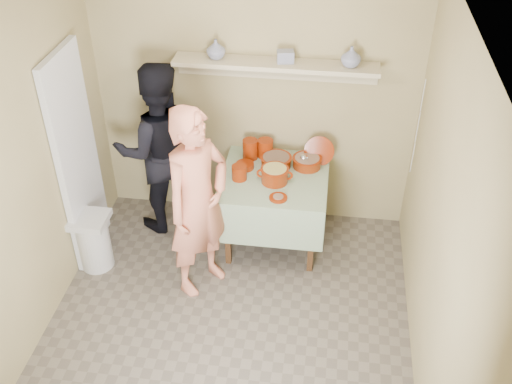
% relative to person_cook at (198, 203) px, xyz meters
% --- Properties ---
extents(ground, '(3.50, 3.50, 0.00)m').
position_rel_person_cook_xyz_m(ground, '(0.32, -0.62, -0.88)').
color(ground, '#62584D').
rests_on(ground, ground).
extents(tile_panel, '(0.06, 0.70, 2.00)m').
position_rel_person_cook_xyz_m(tile_panel, '(-1.14, 0.33, 0.12)').
color(tile_panel, silver).
rests_on(tile_panel, ground).
extents(plate_stack_a, '(0.14, 0.14, 0.19)m').
position_rel_person_cook_xyz_m(plate_stack_a, '(0.30, 0.93, -0.02)').
color(plate_stack_a, '#6C1700').
rests_on(plate_stack_a, serving_table).
extents(plate_stack_b, '(0.15, 0.15, 0.18)m').
position_rel_person_cook_xyz_m(plate_stack_b, '(0.44, 0.98, -0.03)').
color(plate_stack_b, '#6C1700').
rests_on(plate_stack_b, serving_table).
extents(bowl_stack, '(0.14, 0.14, 0.14)m').
position_rel_person_cook_xyz_m(bowl_stack, '(0.25, 0.57, -0.05)').
color(bowl_stack, '#6C1700').
rests_on(bowl_stack, serving_table).
extents(empty_bowl, '(0.17, 0.17, 0.05)m').
position_rel_person_cook_xyz_m(empty_bowl, '(0.28, 0.75, -0.09)').
color(empty_bowl, '#6C1700').
rests_on(empty_bowl, serving_table).
extents(propped_lid, '(0.28, 0.12, 0.27)m').
position_rel_person_cook_xyz_m(propped_lid, '(0.95, 0.95, 0.00)').
color(propped_lid, '#6C1700').
rests_on(propped_lid, serving_table).
extents(vase_right, '(0.18, 0.18, 0.18)m').
position_rel_person_cook_xyz_m(vase_right, '(1.16, 1.00, 0.93)').
color(vase_right, navy).
rests_on(vase_right, wall_shelf).
extents(vase_left, '(0.23, 0.23, 0.17)m').
position_rel_person_cook_xyz_m(vase_left, '(-0.01, 1.01, 0.93)').
color(vase_left, navy).
rests_on(vase_left, wall_shelf).
extents(ceramic_box, '(0.16, 0.13, 0.10)m').
position_rel_person_cook_xyz_m(ceramic_box, '(0.60, 1.01, 0.89)').
color(ceramic_box, navy).
rests_on(ceramic_box, wall_shelf).
extents(person_cook, '(0.71, 0.77, 1.76)m').
position_rel_person_cook_xyz_m(person_cook, '(0.00, 0.00, 0.00)').
color(person_cook, '#D6785C').
rests_on(person_cook, ground).
extents(person_helper, '(1.03, 0.93, 1.74)m').
position_rel_person_cook_xyz_m(person_helper, '(-0.55, 0.80, -0.01)').
color(person_helper, black).
rests_on(person_helper, ground).
extents(room_shell, '(3.04, 3.54, 2.62)m').
position_rel_person_cook_xyz_m(room_shell, '(0.32, -0.62, 0.73)').
color(room_shell, tan).
rests_on(room_shell, ground).
extents(serving_table, '(0.97, 0.97, 0.76)m').
position_rel_person_cook_xyz_m(serving_table, '(0.57, 0.66, -0.24)').
color(serving_table, '#4C2D16').
rests_on(serving_table, ground).
extents(cazuela_meat_a, '(0.30, 0.30, 0.10)m').
position_rel_person_cook_xyz_m(cazuela_meat_a, '(0.56, 0.83, -0.06)').
color(cazuela_meat_a, '#5E1804').
rests_on(cazuela_meat_a, serving_table).
extents(cazuela_meat_b, '(0.28, 0.28, 0.10)m').
position_rel_person_cook_xyz_m(cazuela_meat_b, '(0.84, 0.85, -0.06)').
color(cazuela_meat_b, '#5E1804').
rests_on(cazuela_meat_b, serving_table).
extents(ladle, '(0.08, 0.26, 0.19)m').
position_rel_person_cook_xyz_m(ladle, '(0.82, 0.82, -0.01)').
color(ladle, silver).
rests_on(ladle, cazuela_meat_b).
extents(cazuela_rice, '(0.33, 0.25, 0.14)m').
position_rel_person_cook_xyz_m(cazuela_rice, '(0.57, 0.57, -0.03)').
color(cazuela_rice, '#5E1804').
rests_on(cazuela_rice, serving_table).
extents(front_plate, '(0.16, 0.16, 0.03)m').
position_rel_person_cook_xyz_m(front_plate, '(0.63, 0.31, -0.11)').
color(front_plate, '#6C1700').
rests_on(front_plate, serving_table).
extents(wall_shelf, '(1.80, 0.25, 0.21)m').
position_rel_person_cook_xyz_m(wall_shelf, '(0.52, 1.03, 0.80)').
color(wall_shelf, '#C2B490').
rests_on(wall_shelf, room_shell).
extents(trash_bin, '(0.32, 0.32, 0.56)m').
position_rel_person_cook_xyz_m(trash_bin, '(-1.02, 0.08, -0.59)').
color(trash_bin, silver).
rests_on(trash_bin, ground).
extents(electrical_cord, '(0.01, 0.05, 0.90)m').
position_rel_person_cook_xyz_m(electrical_cord, '(1.79, 0.86, 0.37)').
color(electrical_cord, silver).
rests_on(electrical_cord, wall_shelf).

